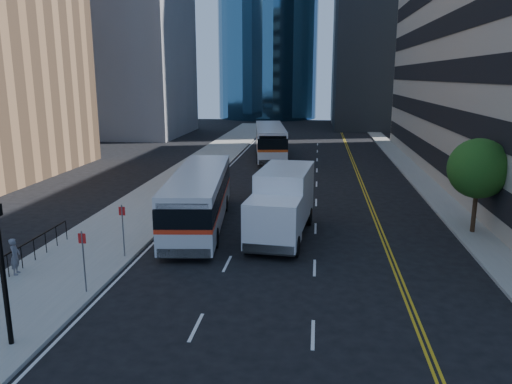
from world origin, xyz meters
TOP-DOWN VIEW (x-y plane):
  - ground at (0.00, 0.00)m, footprint 160.00×160.00m
  - sidewalk_west at (-10.50, 25.00)m, footprint 5.00×90.00m
  - sidewalk_east at (9.00, 25.00)m, footprint 2.00×90.00m
  - midrise_west at (-28.00, 52.00)m, footprint 18.00×18.00m
  - street_tree at (9.00, 8.00)m, footprint 3.20×3.20m
  - lamp_post at (-9.00, -6.00)m, footprint 0.28×0.28m
  - bus_front at (-6.10, 7.65)m, footprint 4.03×12.49m
  - bus_rear at (-4.46, 32.71)m, footprint 4.52×13.18m
  - box_truck at (-1.29, 6.33)m, footprint 3.26×7.67m
  - pedestrian at (-12.17, -0.64)m, footprint 0.51×0.66m

SIDE VIEW (x-z plane):
  - ground at x=0.00m, z-range 0.00..0.00m
  - sidewalk_west at x=-10.50m, z-range 0.00..0.15m
  - sidewalk_east at x=9.00m, z-range 0.00..0.15m
  - pedestrian at x=-12.17m, z-range 0.15..1.74m
  - bus_front at x=-6.10m, z-range 0.15..3.31m
  - bus_rear at x=-4.46m, z-range 0.15..3.49m
  - box_truck at x=-1.29m, z-range 0.10..3.67m
  - lamp_post at x=-9.00m, z-range 0.44..5.00m
  - street_tree at x=9.00m, z-range 1.09..6.19m
  - midrise_west at x=-28.00m, z-range 0.00..35.00m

